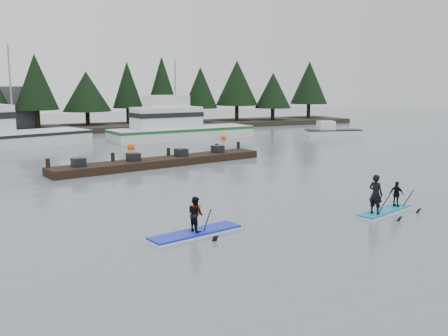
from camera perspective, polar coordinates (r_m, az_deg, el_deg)
name	(u,v)px	position (r m, az deg, el deg)	size (l,w,h in m)	color
ground	(292,219)	(19.68, 7.78, -5.74)	(160.00, 160.00, 0.00)	slate
far_shore	(84,128)	(58.89, -15.72, 4.40)	(70.00, 8.00, 0.60)	#2D281E
treeline	(84,131)	(58.91, -15.71, 4.11)	(60.00, 4.00, 8.00)	black
fishing_boat_medium	(179,133)	(48.19, -5.20, 4.01)	(14.35, 5.53, 8.40)	silver
skiff	(333,133)	(52.04, 12.39, 3.94)	(5.57, 1.67, 0.65)	silver
floating_dock	(162,162)	(32.35, -7.14, 0.69)	(14.57, 1.94, 0.49)	black
buoy_d	(179,155)	(37.27, -5.19, 1.50)	(0.48, 0.48, 0.48)	#E54C0B
buoy_b	(131,149)	(41.12, -10.58, 2.13)	(0.61, 0.61, 0.61)	#E54C0B
buoy_c	(224,139)	(47.84, -0.05, 3.30)	(0.50, 0.50, 0.50)	#E54C0B
paddleboard_solo	(196,224)	(17.38, -3.27, -6.35)	(3.56, 1.57, 1.82)	#1525C7
paddleboard_duo	(384,199)	(21.17, 17.78, -3.44)	(3.12, 1.62, 2.22)	#1171A6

